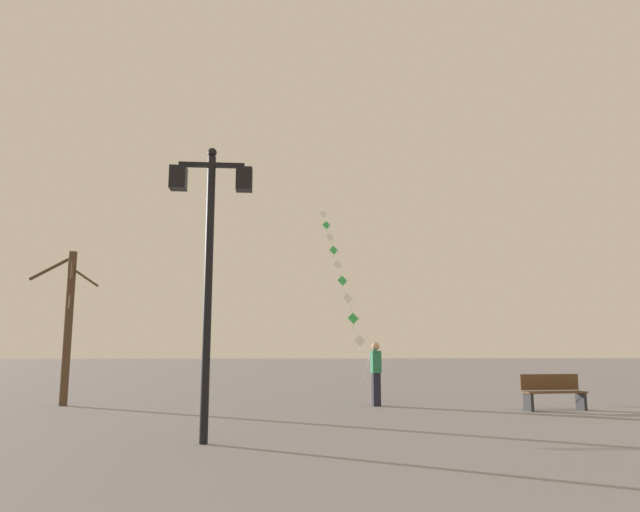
# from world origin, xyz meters

# --- Properties ---
(ground_plane) EXTENTS (160.00, 160.00, 0.00)m
(ground_plane) POSITION_xyz_m (0.00, 20.00, 0.00)
(ground_plane) COLOR gray
(twin_lantern_lamp_post) EXTENTS (1.42, 0.28, 5.01)m
(twin_lantern_lamp_post) POSITION_xyz_m (-2.17, 9.13, 3.46)
(twin_lantern_lamp_post) COLOR black
(twin_lantern_lamp_post) RESTS_ON ground_plane
(kite_train) EXTENTS (0.85, 11.65, 8.58)m
(kite_train) POSITION_xyz_m (1.67, 22.97, 4.58)
(kite_train) COLOR brown
(kite_train) RESTS_ON ground_plane
(kite_flyer) EXTENTS (0.24, 0.61, 1.71)m
(kite_flyer) POSITION_xyz_m (1.75, 15.29, 0.90)
(kite_flyer) COLOR #1E1E2D
(kite_flyer) RESTS_ON ground_plane
(bare_tree) EXTENTS (2.26, 1.90, 4.25)m
(bare_tree) POSITION_xyz_m (-6.77, 15.99, 2.30)
(bare_tree) COLOR #4C3826
(bare_tree) RESTS_ON ground_plane
(park_bench) EXTENTS (1.63, 0.58, 0.89)m
(park_bench) POSITION_xyz_m (6.02, 13.82, 0.45)
(park_bench) COLOR brown
(park_bench) RESTS_ON ground_plane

